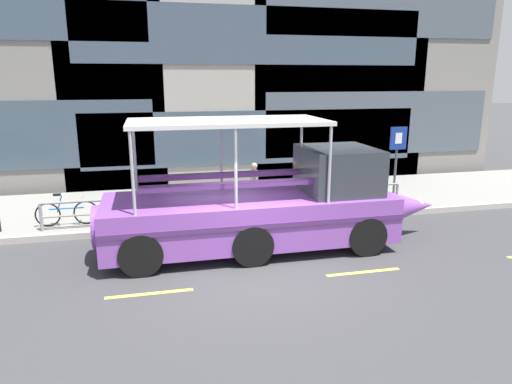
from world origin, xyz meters
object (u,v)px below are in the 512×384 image
object	(u,v)px
pedestrian_mid_left	(254,181)
pedestrian_near_bow	(313,175)
duck_tour_boat	(270,207)
parking_sign	(397,151)
leaned_bicycle	(67,213)

from	to	relation	value
pedestrian_mid_left	pedestrian_near_bow	bearing A→B (deg)	0.03
duck_tour_boat	pedestrian_mid_left	distance (m)	3.03
parking_sign	duck_tour_boat	size ratio (longest dim) A/B	0.28
leaned_bicycle	pedestrian_mid_left	size ratio (longest dim) A/B	1.14
parking_sign	pedestrian_near_bow	world-z (taller)	parking_sign
leaned_bicycle	pedestrian_near_bow	size ratio (longest dim) A/B	1.03
pedestrian_near_bow	pedestrian_mid_left	xyz separation A→B (m)	(-2.00, -0.00, -0.10)
parking_sign	leaned_bicycle	size ratio (longest dim) A/B	1.47
leaned_bicycle	duck_tour_boat	xyz separation A→B (m)	(5.40, -2.54, 0.54)
parking_sign	pedestrian_near_bow	size ratio (longest dim) A/B	1.52
leaned_bicycle	duck_tour_boat	distance (m)	5.99
pedestrian_mid_left	duck_tour_boat	bearing A→B (deg)	-94.83
leaned_bicycle	parking_sign	bearing A→B (deg)	1.82
pedestrian_near_bow	pedestrian_mid_left	world-z (taller)	pedestrian_near_bow
parking_sign	leaned_bicycle	world-z (taller)	parking_sign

